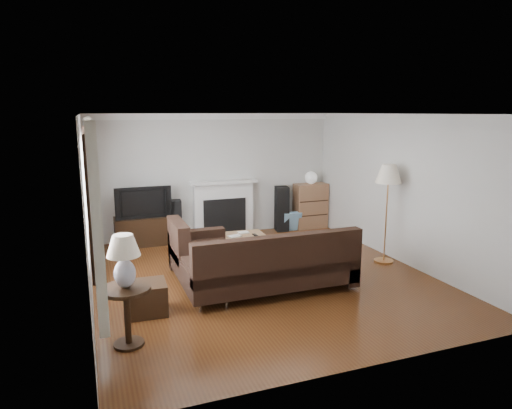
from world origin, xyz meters
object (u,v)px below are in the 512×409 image
object	(u,v)px
coffee_table	(233,247)
floor_lamp	(386,214)
tv_stand	(144,231)
side_table	(127,316)
sectional_sofa	(270,262)
bookshelf	(310,206)

from	to	relation	value
coffee_table	floor_lamp	bearing A→B (deg)	-20.41
floor_lamp	tv_stand	bearing A→B (deg)	146.06
side_table	floor_lamp	bearing A→B (deg)	18.00
tv_stand	coffee_table	world-z (taller)	tv_stand
coffee_table	side_table	xyz separation A→B (m)	(-1.98, -2.44, 0.12)
coffee_table	side_table	distance (m)	3.15
coffee_table	side_table	bearing A→B (deg)	-126.35
sectional_sofa	floor_lamp	distance (m)	2.41
coffee_table	bookshelf	bearing A→B (deg)	36.79
bookshelf	coffee_table	world-z (taller)	bookshelf
coffee_table	sectional_sofa	bearing A→B (deg)	-84.65
bookshelf	tv_stand	bearing A→B (deg)	-179.11
tv_stand	bookshelf	distance (m)	3.62
tv_stand	coffee_table	size ratio (longest dim) A/B	0.98
coffee_table	floor_lamp	world-z (taller)	floor_lamp
tv_stand	coffee_table	xyz separation A→B (m)	(1.33, -1.49, -0.06)
sectional_sofa	coffee_table	size ratio (longest dim) A/B	2.37
bookshelf	sectional_sofa	world-z (taller)	bookshelf
tv_stand	floor_lamp	size ratio (longest dim) A/B	0.65
tv_stand	bookshelf	xyz separation A→B (m)	(3.61, 0.06, 0.22)
tv_stand	floor_lamp	world-z (taller)	floor_lamp
floor_lamp	side_table	size ratio (longest dim) A/B	2.49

